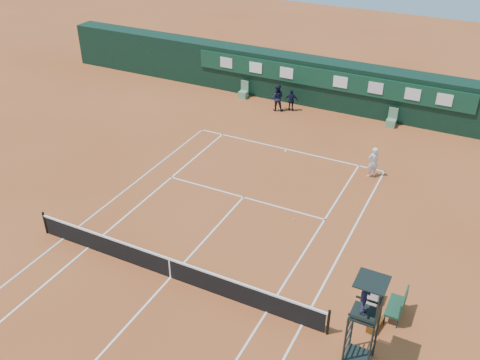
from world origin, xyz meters
The scene contains 14 objects.
ground centered at (0.00, 0.00, 0.00)m, with size 90.00×90.00×0.00m, color #AF5529.
court_lines centered at (0.00, 0.00, 0.01)m, with size 11.05×23.85×0.01m.
tennis_net centered at (0.00, 0.00, 0.51)m, with size 12.90×0.10×1.10m.
back_wall centered at (0.00, 18.74, 1.51)m, with size 40.00×1.65×3.00m.
linesman_chair_left centered at (-5.50, 17.48, 0.32)m, with size 0.55×0.50×1.15m.
linesman_chair_right centered at (4.50, 17.48, 0.32)m, with size 0.55×0.50×1.15m.
umpire_chair centered at (7.63, -0.59, 2.46)m, with size 0.96×0.95×3.42m.
player_bench centered at (8.37, 1.89, 0.60)m, with size 0.55×1.20×1.10m.
tennis_bag centered at (7.80, 1.02, 0.15)m, with size 0.34×0.78×0.29m, color black.
cooler centered at (7.32, 2.29, 0.33)m, with size 0.57×0.57×0.65m.
tennis_ball centered at (2.88, 5.76, 0.03)m, with size 0.07×0.07×0.07m, color yellow.
player centered at (4.98, 11.12, 0.83)m, with size 0.61×0.40×1.67m, color silver.
ball_kid_left centered at (-2.64, 16.56, 0.87)m, with size 0.85×0.66×1.74m, color black.
ball_kid_right centered at (-1.79, 16.91, 0.71)m, with size 0.84×0.35×1.43m, color black.
Camera 1 is at (9.54, -12.93, 14.15)m, focal length 40.00 mm.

